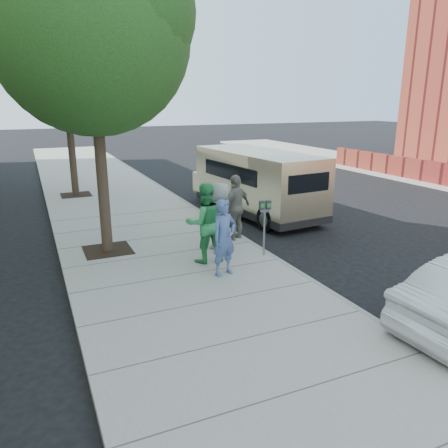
{
  "coord_description": "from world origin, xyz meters",
  "views": [
    {
      "loc": [
        -3.93,
        -8.71,
        3.94
      ],
      "look_at": [
        0.14,
        0.4,
        1.1
      ],
      "focal_mm": 35.0,
      "sensor_mm": 36.0,
      "label": 1
    }
  ],
  "objects_px": {
    "person_green_shirt": "(205,223)",
    "tree_near": "(93,27)",
    "tree_far": "(66,75)",
    "person_officer": "(224,238)",
    "person_gray_shirt": "(221,216)",
    "person_striped_polo": "(236,207)",
    "van": "(255,181)",
    "parking_meter": "(265,216)"
  },
  "relations": [
    {
      "from": "tree_far",
      "to": "person_officer",
      "type": "xyz_separation_m",
      "value": [
        2.08,
        -10.34,
        -3.87
      ]
    },
    {
      "from": "person_gray_shirt",
      "to": "person_striped_polo",
      "type": "height_order",
      "value": "person_striped_polo"
    },
    {
      "from": "person_green_shirt",
      "to": "person_striped_polo",
      "type": "height_order",
      "value": "person_green_shirt"
    },
    {
      "from": "parking_meter",
      "to": "person_striped_polo",
      "type": "distance_m",
      "value": 1.54
    },
    {
      "from": "tree_far",
      "to": "person_officer",
      "type": "distance_m",
      "value": 11.23
    },
    {
      "from": "tree_near",
      "to": "tree_far",
      "type": "relative_size",
      "value": 1.16
    },
    {
      "from": "tree_near",
      "to": "person_gray_shirt",
      "type": "distance_m",
      "value": 5.38
    },
    {
      "from": "tree_near",
      "to": "person_green_shirt",
      "type": "bearing_deg",
      "value": -41.93
    },
    {
      "from": "tree_far",
      "to": "person_green_shirt",
      "type": "distance_m",
      "value": 10.31
    },
    {
      "from": "van",
      "to": "person_gray_shirt",
      "type": "xyz_separation_m",
      "value": [
        -2.8,
        -3.35,
        -0.16
      ]
    },
    {
      "from": "tree_far",
      "to": "person_green_shirt",
      "type": "bearing_deg",
      "value": -78.01
    },
    {
      "from": "van",
      "to": "tree_far",
      "type": "bearing_deg",
      "value": 130.98
    },
    {
      "from": "van",
      "to": "parking_meter",
      "type": "bearing_deg",
      "value": -120.68
    },
    {
      "from": "person_officer",
      "to": "person_striped_polo",
      "type": "relative_size",
      "value": 0.94
    },
    {
      "from": "parking_meter",
      "to": "person_gray_shirt",
      "type": "bearing_deg",
      "value": 136.72
    },
    {
      "from": "parking_meter",
      "to": "person_officer",
      "type": "distance_m",
      "value": 1.61
    },
    {
      "from": "person_green_shirt",
      "to": "tree_near",
      "type": "bearing_deg",
      "value": -39.09
    },
    {
      "from": "person_green_shirt",
      "to": "person_striped_polo",
      "type": "distance_m",
      "value": 1.97
    },
    {
      "from": "van",
      "to": "person_officer",
      "type": "height_order",
      "value": "van"
    },
    {
      "from": "tree_near",
      "to": "parking_meter",
      "type": "xyz_separation_m",
      "value": [
        3.5,
        -2.0,
        -4.37
      ]
    },
    {
      "from": "van",
      "to": "person_gray_shirt",
      "type": "bearing_deg",
      "value": -135.34
    },
    {
      "from": "tree_near",
      "to": "person_striped_polo",
      "type": "bearing_deg",
      "value": -7.77
    },
    {
      "from": "tree_far",
      "to": "person_striped_polo",
      "type": "height_order",
      "value": "tree_far"
    },
    {
      "from": "parking_meter",
      "to": "person_gray_shirt",
      "type": "distance_m",
      "value": 1.25
    },
    {
      "from": "tree_near",
      "to": "person_green_shirt",
      "type": "height_order",
      "value": "tree_near"
    },
    {
      "from": "tree_near",
      "to": "person_gray_shirt",
      "type": "relative_size",
      "value": 4.29
    },
    {
      "from": "parking_meter",
      "to": "person_striped_polo",
      "type": "relative_size",
      "value": 0.77
    },
    {
      "from": "person_gray_shirt",
      "to": "person_officer",
      "type": "bearing_deg",
      "value": 30.3
    },
    {
      "from": "van",
      "to": "person_striped_polo",
      "type": "bearing_deg",
      "value": -132.24
    },
    {
      "from": "person_green_shirt",
      "to": "tree_far",
      "type": "bearing_deg",
      "value": -75.17
    },
    {
      "from": "person_striped_polo",
      "to": "parking_meter",
      "type": "bearing_deg",
      "value": 67.06
    },
    {
      "from": "person_green_shirt",
      "to": "person_gray_shirt",
      "type": "bearing_deg",
      "value": -131.66
    },
    {
      "from": "person_gray_shirt",
      "to": "person_striped_polo",
      "type": "bearing_deg",
      "value": 179.67
    },
    {
      "from": "person_gray_shirt",
      "to": "van",
      "type": "bearing_deg",
      "value": -168.36
    },
    {
      "from": "tree_far",
      "to": "person_striped_polo",
      "type": "relative_size",
      "value": 3.55
    },
    {
      "from": "parking_meter",
      "to": "person_green_shirt",
      "type": "bearing_deg",
      "value": -179.43
    },
    {
      "from": "van",
      "to": "person_striped_polo",
      "type": "height_order",
      "value": "van"
    },
    {
      "from": "person_officer",
      "to": "person_gray_shirt",
      "type": "distance_m",
      "value": 1.83
    },
    {
      "from": "tree_near",
      "to": "person_green_shirt",
      "type": "relative_size",
      "value": 3.89
    },
    {
      "from": "person_officer",
      "to": "person_gray_shirt",
      "type": "relative_size",
      "value": 0.98
    },
    {
      "from": "parking_meter",
      "to": "van",
      "type": "xyz_separation_m",
      "value": [
        2.04,
        4.32,
        0.01
      ]
    },
    {
      "from": "tree_near",
      "to": "person_striped_polo",
      "type": "distance_m",
      "value": 5.68
    }
  ]
}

